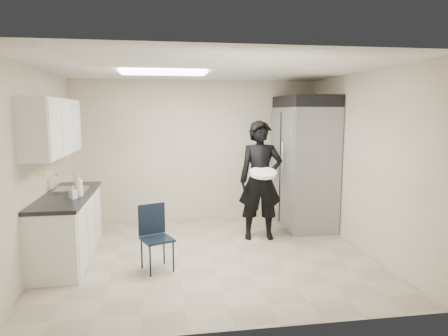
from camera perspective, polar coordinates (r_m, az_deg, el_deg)
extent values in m
plane|color=tan|center=(5.82, -2.01, -12.34)|extent=(4.50, 4.50, 0.00)
plane|color=silver|center=(5.48, -2.15, 14.03)|extent=(4.50, 4.50, 0.00)
plane|color=beige|center=(7.48, -3.90, 2.46)|extent=(4.50, 0.00, 4.50)
plane|color=beige|center=(5.70, -25.16, -0.06)|extent=(0.00, 4.00, 4.00)
plane|color=beige|center=(6.18, 19.10, 0.85)|extent=(0.00, 4.00, 4.00)
cube|color=white|center=(5.84, -8.64, 13.29)|extent=(1.20, 0.60, 0.02)
cube|color=silver|center=(5.99, -21.34, -8.00)|extent=(0.60, 1.90, 0.86)
cube|color=black|center=(5.88, -21.57, -3.73)|extent=(0.64, 1.95, 0.05)
cube|color=gray|center=(6.12, -20.87, -3.39)|extent=(0.42, 0.40, 0.14)
cylinder|color=silver|center=(6.14, -22.77, -2.04)|extent=(0.02, 0.02, 0.24)
cube|color=silver|center=(5.80, -23.26, 5.40)|extent=(0.35, 1.80, 0.75)
cube|color=black|center=(6.94, -21.36, 4.14)|extent=(0.22, 0.30, 0.35)
cube|color=yellow|center=(5.80, -24.79, -0.70)|extent=(0.00, 0.12, 0.07)
cube|color=yellow|center=(6.00, -24.25, -0.79)|extent=(0.00, 0.12, 0.07)
cube|color=gray|center=(7.20, 11.31, 0.10)|extent=(0.80, 1.35, 2.10)
cube|color=black|center=(7.14, 11.57, 9.28)|extent=(0.80, 1.35, 0.20)
cube|color=black|center=(5.25, -9.55, -10.02)|extent=(0.47, 0.47, 0.82)
imported|color=black|center=(6.36, 5.24, -1.78)|extent=(0.73, 0.53, 1.89)
cylinder|color=white|center=(6.09, 5.61, -0.72)|extent=(0.45, 0.45, 0.05)
imported|color=white|center=(5.60, -20.06, -2.36)|extent=(0.15, 0.15, 0.31)
imported|color=silver|center=(5.51, -20.78, -3.25)|extent=(0.11, 0.11, 0.18)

